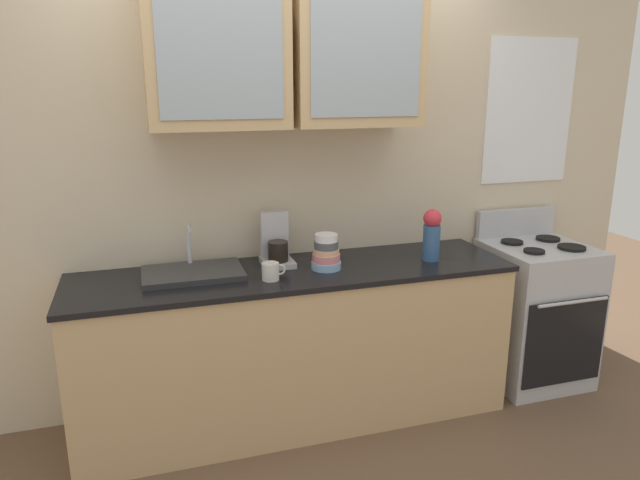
% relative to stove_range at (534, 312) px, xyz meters
% --- Properties ---
extents(ground_plane, '(10.00, 10.00, 0.00)m').
position_rel_stove_range_xyz_m(ground_plane, '(-1.57, 0.00, -0.45)').
color(ground_plane, brown).
extents(back_wall_unit, '(4.74, 0.48, 2.53)m').
position_rel_stove_range_xyz_m(back_wall_unit, '(-1.56, 0.30, 1.00)').
color(back_wall_unit, beige).
rests_on(back_wall_unit, ground_plane).
extents(counter, '(2.38, 0.62, 0.89)m').
position_rel_stove_range_xyz_m(counter, '(-1.57, 0.00, -0.01)').
color(counter, tan).
rests_on(counter, ground_plane).
extents(stove_range, '(0.60, 0.62, 1.07)m').
position_rel_stove_range_xyz_m(stove_range, '(0.00, 0.00, 0.00)').
color(stove_range, silver).
rests_on(stove_range, ground_plane).
extents(sink_faucet, '(0.51, 0.34, 0.25)m').
position_rel_stove_range_xyz_m(sink_faucet, '(-2.11, 0.07, 0.46)').
color(sink_faucet, '#2D2D30').
rests_on(sink_faucet, counter).
extents(bowl_stack, '(0.16, 0.16, 0.19)m').
position_rel_stove_range_xyz_m(bowl_stack, '(-1.40, -0.03, 0.52)').
color(bowl_stack, '#8CB7E0').
rests_on(bowl_stack, counter).
extents(vase, '(0.10, 0.10, 0.29)m').
position_rel_stove_range_xyz_m(vase, '(-0.79, -0.05, 0.59)').
color(vase, '#33598C').
rests_on(vase, counter).
extents(cup_near_sink, '(0.12, 0.09, 0.09)m').
position_rel_stove_range_xyz_m(cup_near_sink, '(-1.73, -0.12, 0.48)').
color(cup_near_sink, silver).
rests_on(cup_near_sink, counter).
extents(coffee_maker, '(0.17, 0.20, 0.29)m').
position_rel_stove_range_xyz_m(coffee_maker, '(-1.64, 0.14, 0.54)').
color(coffee_maker, '#B7B7BC').
rests_on(coffee_maker, counter).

